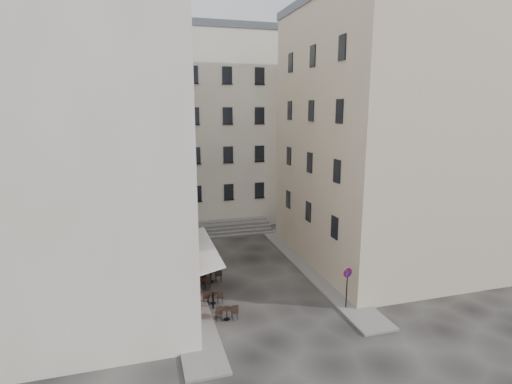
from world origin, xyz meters
name	(u,v)px	position (x,y,z in m)	size (l,w,h in m)	color
ground	(263,293)	(0.00, 0.00, 0.00)	(90.00, 90.00, 0.00)	black
sidewalk_left	(182,275)	(-4.50, 4.00, 0.06)	(2.00, 22.00, 0.12)	slate
sidewalk_right	(310,266)	(4.50, 3.00, 0.06)	(2.00, 18.00, 0.12)	slate
building_left	(69,124)	(-10.50, 3.00, 10.31)	(12.20, 16.20, 20.60)	beige
building_right	(387,135)	(10.50, 3.50, 9.31)	(12.20, 14.20, 18.60)	#C7B294
building_back	(198,127)	(-1.00, 19.00, 9.31)	(18.20, 10.20, 18.60)	beige
cafe_storefront	(189,266)	(-4.32, 1.00, 1.88)	(1.74, 7.30, 3.50)	#400E09
stone_steps	(222,229)	(0.00, 12.57, 0.40)	(9.00, 3.15, 0.80)	#5D5B58
bollard_near	(213,300)	(-3.25, -1.00, 0.53)	(0.12, 0.12, 0.98)	black
bollard_mid	(203,276)	(-3.25, 2.50, 0.53)	(0.12, 0.12, 0.98)	black
bollard_far	(196,257)	(-3.25, 6.00, 0.53)	(0.12, 0.12, 0.98)	black
no_parking_sign	(347,280)	(3.96, -3.21, 1.77)	(0.57, 0.13, 2.50)	black
bistro_table_a	(227,312)	(-2.77, -2.43, 0.43)	(1.21, 0.57, 0.85)	black
bistro_table_b	(213,297)	(-3.15, -0.43, 0.41)	(1.14, 0.54, 0.80)	black
bistro_table_c	(200,283)	(-3.60, 1.55, 0.44)	(1.23, 0.58, 0.86)	black
bistro_table_d	(211,275)	(-2.79, 2.48, 0.51)	(1.43, 0.67, 1.00)	black
bistro_table_e	(201,263)	(-3.07, 4.92, 0.44)	(1.24, 0.58, 0.87)	black
pedestrian	(213,263)	(-2.43, 3.67, 0.85)	(0.62, 0.41, 1.69)	black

